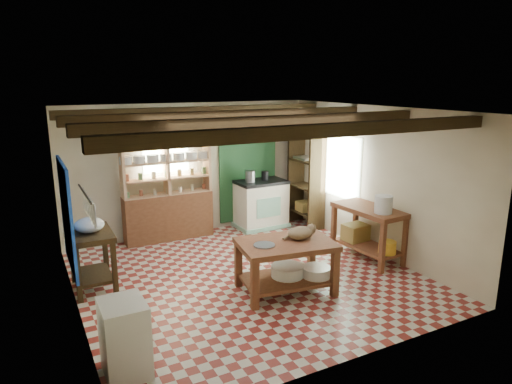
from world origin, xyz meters
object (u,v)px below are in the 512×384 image
stove (261,204)px  white_cabinet (125,338)px  prep_table (92,260)px  work_table (286,266)px  cat (301,233)px  right_counter (368,233)px

stove → white_cabinet: size_ratio=1.26×
prep_table → white_cabinet: prep_table is taller
work_table → white_cabinet: 2.64m
prep_table → work_table: bearing=-29.0°
stove → cat: size_ratio=2.58×
right_counter → work_table: bearing=-171.2°
prep_table → right_counter: (4.38, -0.98, 0.02)m
stove → cat: (-0.86, -2.83, 0.35)m
work_table → white_cabinet: white_cabinet is taller
work_table → right_counter: (1.91, 0.42, 0.08)m
prep_table → stove: bearing=22.5°
right_counter → prep_table: bearing=163.8°
work_table → white_cabinet: size_ratio=1.67×
stove → work_table: bearing=-112.6°
stove → white_cabinet: (-3.61, -3.73, -0.09)m
cat → white_cabinet: bearing=-163.5°
work_table → prep_table: bearing=159.1°
white_cabinet → cat: cat is taller
right_counter → stove: bearing=104.4°
work_table → right_counter: 1.96m
right_counter → cat: (-1.65, -0.41, 0.39)m
white_cabinet → cat: size_ratio=2.05×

